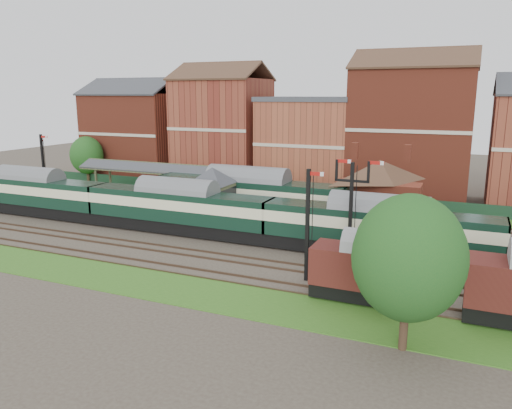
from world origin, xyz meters
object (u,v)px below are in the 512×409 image
at_px(signal_box, 213,196).
at_px(dmu_train, 178,207).
at_px(semaphore_bracket, 351,206).
at_px(platform_railcar, 248,196).
at_px(goods_van_a, 360,269).

relative_size(signal_box, dmu_train, 0.11).
xyz_separation_m(semaphore_bracket, dmu_train, (-17.04, 2.50, -2.12)).
relative_size(semaphore_bracket, dmu_train, 0.15).
distance_m(platform_railcar, goods_van_a, 21.42).
bearing_deg(dmu_train, goods_van_a, -25.18).
height_order(semaphore_bracket, platform_railcar, semaphore_bracket).
xyz_separation_m(signal_box, platform_railcar, (2.38, 3.25, -0.46)).
xyz_separation_m(dmu_train, goods_van_a, (19.15, -9.00, -0.44)).
height_order(semaphore_bracket, goods_van_a, semaphore_bracket).
relative_size(semaphore_bracket, platform_railcar, 0.40).
bearing_deg(goods_van_a, dmu_train, 154.82).
bearing_deg(dmu_train, platform_railcar, 56.02).
height_order(signal_box, dmu_train, signal_box).
bearing_deg(platform_railcar, signal_box, -126.26).
xyz_separation_m(semaphore_bracket, goods_van_a, (2.11, -6.50, -2.56)).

